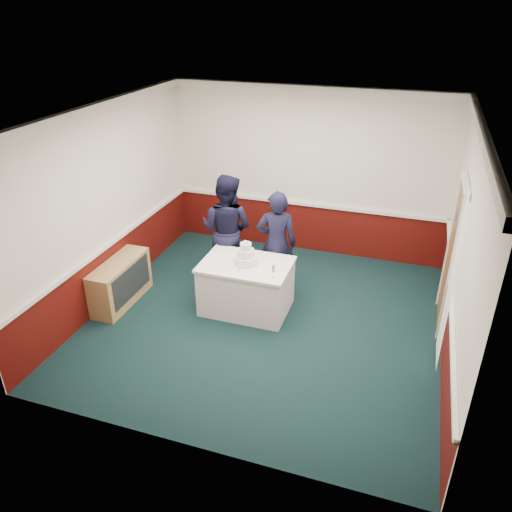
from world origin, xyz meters
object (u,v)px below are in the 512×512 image
(cake_table, at_px, (246,286))
(wedding_cake, at_px, (246,257))
(person_man, at_px, (227,229))
(person_woman, at_px, (276,244))
(sideboard, at_px, (121,282))
(champagne_flute, at_px, (273,269))
(cake_knife, at_px, (239,269))

(cake_table, height_order, wedding_cake, wedding_cake)
(person_man, relative_size, person_woman, 1.07)
(sideboard, xyz_separation_m, cake_table, (1.92, 0.43, 0.05))
(person_man, height_order, person_woman, person_man)
(wedding_cake, bearing_deg, champagne_flute, -29.25)
(sideboard, relative_size, person_man, 0.65)
(cake_table, distance_m, cake_knife, 0.44)
(cake_knife, height_order, champagne_flute, champagne_flute)
(wedding_cake, bearing_deg, person_woman, 65.62)
(wedding_cake, bearing_deg, cake_table, -90.00)
(wedding_cake, height_order, person_man, person_man)
(cake_table, bearing_deg, cake_knife, -98.53)
(sideboard, height_order, champagne_flute, champagne_flute)
(cake_table, relative_size, person_woman, 0.76)
(cake_knife, relative_size, person_man, 0.12)
(cake_table, xyz_separation_m, cake_knife, (-0.03, -0.20, 0.39))
(sideboard, distance_m, champagne_flute, 2.49)
(champagne_flute, relative_size, person_woman, 0.12)
(sideboard, height_order, cake_table, cake_table)
(cake_table, bearing_deg, sideboard, -167.46)
(cake_table, distance_m, person_woman, 0.83)
(wedding_cake, bearing_deg, person_man, 128.25)
(cake_table, relative_size, wedding_cake, 3.63)
(sideboard, bearing_deg, cake_knife, 6.84)
(person_man, xyz_separation_m, person_woman, (0.88, -0.14, -0.06))
(champagne_flute, bearing_deg, person_woman, 103.52)
(cake_table, xyz_separation_m, person_man, (-0.60, 0.76, 0.52))
(sideboard, height_order, person_man, person_man)
(champagne_flute, bearing_deg, cake_knife, 171.42)
(sideboard, relative_size, cake_knife, 5.45)
(champagne_flute, distance_m, person_man, 1.51)
(cake_knife, bearing_deg, cake_table, 76.58)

